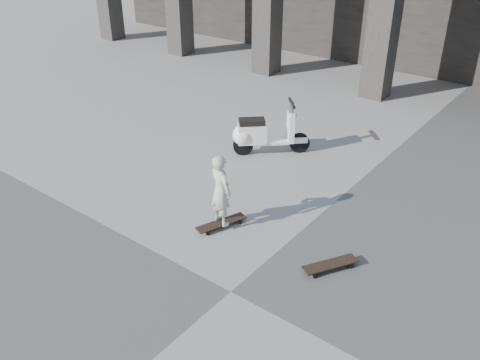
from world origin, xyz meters
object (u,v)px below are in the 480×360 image
Objects in this scene: child at (221,190)px; longboard at (221,223)px; scooter at (258,134)px; skateboard_spare at (330,265)px.

longboard is at bearing -121.06° from child.
longboard is 0.73× the size of child.
scooter reaches higher than longboard.
child reaches higher than scooter.
scooter is (-1.11, 2.56, 0.38)m from longboard.
skateboard_spare reaches higher than longboard.
child is at bearing 154.85° from longboard.
longboard is 1.07× the size of skateboard_spare.
scooter is at bearing -52.60° from child.
child is at bearing 124.17° from skateboard_spare.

